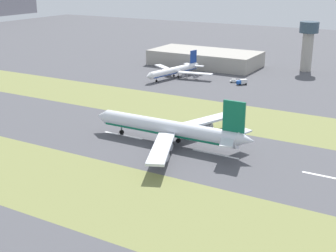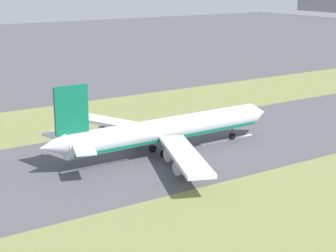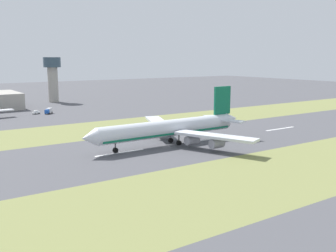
{
  "view_description": "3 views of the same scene",
  "coord_description": "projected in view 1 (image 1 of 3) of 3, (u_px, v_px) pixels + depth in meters",
  "views": [
    {
      "loc": [
        -143.06,
        -84.48,
        62.37
      ],
      "look_at": [
        0.87,
        -2.07,
        7.0
      ],
      "focal_mm": 50.0,
      "sensor_mm": 36.0,
      "label": 1
    },
    {
      "loc": [
        114.33,
        -77.19,
        43.81
      ],
      "look_at": [
        0.87,
        -2.07,
        7.0
      ],
      "focal_mm": 60.0,
      "sensor_mm": 36.0,
      "label": 2
    },
    {
      "loc": [
        -114.51,
        76.17,
        31.37
      ],
      "look_at": [
        0.87,
        -2.07,
        7.0
      ],
      "focal_mm": 42.0,
      "sensor_mm": 36.0,
      "label": 3
    }
  ],
  "objects": [
    {
      "name": "apron_car",
      "position": [
        234.0,
        81.0,
        273.06
      ],
      "size": [
        3.52,
        4.75,
        2.03
      ],
      "color": "white",
      "rests_on": "ground"
    },
    {
      "name": "centreline_dash_far",
      "position": [
        123.0,
        135.0,
        185.78
      ],
      "size": [
        1.2,
        18.0,
        0.01
      ],
      "primitive_type": "cube",
      "color": "silver",
      "rests_on": "ground"
    },
    {
      "name": "grass_median_east",
      "position": [
        212.0,
        113.0,
        214.37
      ],
      "size": [
        40.0,
        600.0,
        0.01
      ],
      "primitive_type": "cube",
      "color": "olive",
      "rests_on": "ground"
    },
    {
      "name": "centreline_dash_mid",
      "position": [
        215.0,
        154.0,
        166.92
      ],
      "size": [
        1.2,
        18.0,
        0.01
      ],
      "primitive_type": "cube",
      "color": "silver",
      "rests_on": "ground"
    },
    {
      "name": "ground_plane",
      "position": [
        162.0,
        143.0,
        177.33
      ],
      "size": [
        800.0,
        800.0,
        0.0
      ],
      "primitive_type": "plane",
      "color": "#4C4C51"
    },
    {
      "name": "airplane_main_jet",
      "position": [
        172.0,
        129.0,
        174.28
      ],
      "size": [
        64.13,
        67.04,
        20.2
      ],
      "color": "silver",
      "rests_on": "ground"
    },
    {
      "name": "centreline_dash_near",
      "position": [
        331.0,
        177.0,
        148.07
      ],
      "size": [
        1.2,
        18.0,
        0.01
      ],
      "primitive_type": "cube",
      "color": "silver",
      "rests_on": "ground"
    },
    {
      "name": "terminal_building",
      "position": [
        205.0,
        58.0,
        320.9
      ],
      "size": [
        36.0,
        73.31,
        10.01
      ],
      "primitive_type": "cube",
      "color": "#A39E93",
      "rests_on": "ground"
    },
    {
      "name": "airplane_parked_apron",
      "position": [
        175.0,
        70.0,
        284.8
      ],
      "size": [
        47.94,
        45.08,
        14.54
      ],
      "color": "white",
      "rests_on": "ground"
    },
    {
      "name": "service_truck",
      "position": [
        242.0,
        82.0,
        267.53
      ],
      "size": [
        6.02,
        5.53,
        3.1
      ],
      "color": "#1E51B2",
      "rests_on": "ground"
    },
    {
      "name": "control_tower",
      "position": [
        308.0,
        41.0,
        298.55
      ],
      "size": [
        12.0,
        12.0,
        31.56
      ],
      "color": "#A39E93",
      "rests_on": "ground"
    },
    {
      "name": "grass_median_west",
      "position": [
        86.0,
        189.0,
        140.28
      ],
      "size": [
        40.0,
        600.0,
        0.01
      ],
      "primitive_type": "cube",
      "color": "olive",
      "rests_on": "ground"
    }
  ]
}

